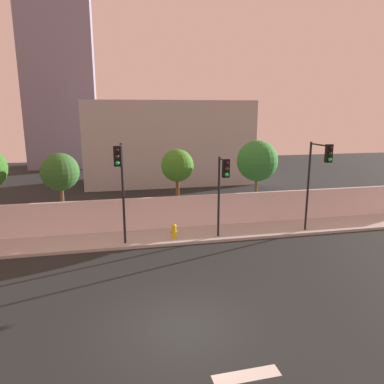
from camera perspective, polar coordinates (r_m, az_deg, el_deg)
ground_plane at (r=12.18m, az=-1.29°, el=-20.58°), size 80.00×80.00×0.00m
sidewalk at (r=19.45m, az=-5.87°, el=-7.15°), size 36.00×2.40×0.15m
perimeter_wall at (r=20.37m, az=-6.34°, el=-3.34°), size 36.00×0.18×1.80m
traffic_light_left at (r=18.10m, az=4.86°, el=1.79°), size 0.35×1.22×4.23m
traffic_light_center at (r=17.08m, az=-11.21°, el=2.79°), size 0.43×1.61×5.00m
traffic_light_right at (r=19.87m, az=19.30°, el=3.50°), size 0.35×1.78×4.89m
fire_hydrant at (r=18.96m, az=-2.85°, el=-6.07°), size 0.44×0.26×0.77m
roadside_tree_midleft at (r=20.93m, az=-20.03°, el=2.94°), size 2.05×2.05×4.44m
roadside_tree_midright at (r=20.99m, az=-2.33°, el=4.09°), size 1.89×1.89×4.50m
roadside_tree_rightmost at (r=22.32m, az=10.22°, el=4.81°), size 2.47×2.47×4.91m
low_building_distant at (r=33.97m, az=-3.77°, el=7.82°), size 15.01×6.00×7.47m
tower_on_skyline at (r=46.36m, az=-20.44°, el=20.75°), size 7.71×5.00×27.34m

